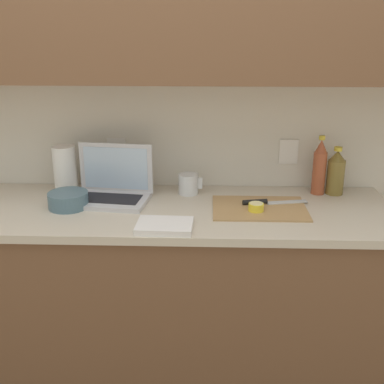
{
  "coord_description": "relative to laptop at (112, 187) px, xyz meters",
  "views": [
    {
      "loc": [
        0.25,
        -1.97,
        1.66
      ],
      "look_at": [
        0.18,
        -0.01,
        0.97
      ],
      "focal_mm": 45.0,
      "sensor_mm": 36.0,
      "label": 1
    }
  ],
  "objects": [
    {
      "name": "bowl_white",
      "position": [
        -0.18,
        -0.11,
        -0.02
      ],
      "size": [
        0.17,
        0.17,
        0.07
      ],
      "color": "slate",
      "rests_on": "counter_unit"
    },
    {
      "name": "dish_towel",
      "position": [
        0.27,
        -0.33,
        -0.05
      ],
      "size": [
        0.23,
        0.17,
        0.02
      ],
      "primitive_type": "cube",
      "rotation": [
        0.0,
        0.0,
        -0.04
      ],
      "color": "white",
      "rests_on": "counter_unit"
    },
    {
      "name": "ground_plane",
      "position": [
        0.18,
        -0.1,
        -0.95
      ],
      "size": [
        12.0,
        12.0,
        0.0
      ],
      "primitive_type": "plane",
      "color": "#847056",
      "rests_on": "ground"
    },
    {
      "name": "counter_unit",
      "position": [
        0.16,
        -0.1,
        -0.49
      ],
      "size": [
        2.15,
        0.63,
        0.89
      ],
      "color": "brown",
      "rests_on": "ground_plane"
    },
    {
      "name": "paper_towel_roll",
      "position": [
        -0.24,
        0.1,
        0.05
      ],
      "size": [
        0.11,
        0.11,
        0.22
      ],
      "color": "white",
      "rests_on": "counter_unit"
    },
    {
      "name": "lemon_half_cut",
      "position": [
        0.64,
        -0.14,
        -0.03
      ],
      "size": [
        0.07,
        0.07,
        0.04
      ],
      "color": "yellow",
      "rests_on": "cutting_board"
    },
    {
      "name": "bottle_oil_tall",
      "position": [
        1.04,
        0.12,
        0.04
      ],
      "size": [
        0.08,
        0.08,
        0.23
      ],
      "color": "olive",
      "rests_on": "counter_unit"
    },
    {
      "name": "cutting_board",
      "position": [
        0.66,
        -0.1,
        -0.06
      ],
      "size": [
        0.41,
        0.29,
        0.01
      ],
      "primitive_type": "cube",
      "color": "tan",
      "rests_on": "counter_unit"
    },
    {
      "name": "wall_back",
      "position": [
        0.18,
        0.14,
        0.61
      ],
      "size": [
        5.2,
        0.38,
        2.6
      ],
      "color": "silver",
      "rests_on": "ground_plane"
    },
    {
      "name": "bottle_green_soda",
      "position": [
        0.96,
        0.12,
        0.07
      ],
      "size": [
        0.06,
        0.06,
        0.28
      ],
      "color": "#A34C2D",
      "rests_on": "counter_unit"
    },
    {
      "name": "knife",
      "position": [
        0.69,
        -0.06,
        -0.04
      ],
      "size": [
        0.3,
        0.08,
        0.02
      ],
      "rotation": [
        0.0,
        0.0,
        0.19
      ],
      "color": "silver",
      "rests_on": "cutting_board"
    },
    {
      "name": "laptop",
      "position": [
        0.0,
        0.0,
        0.0
      ],
      "size": [
        0.37,
        0.27,
        0.25
      ],
      "rotation": [
        0.0,
        0.0,
        -0.12
      ],
      "color": "silver",
      "rests_on": "counter_unit"
    },
    {
      "name": "measuring_cup",
      "position": [
        0.35,
        0.09,
        -0.01
      ],
      "size": [
        0.11,
        0.09,
        0.1
      ],
      "color": "silver",
      "rests_on": "counter_unit"
    }
  ]
}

